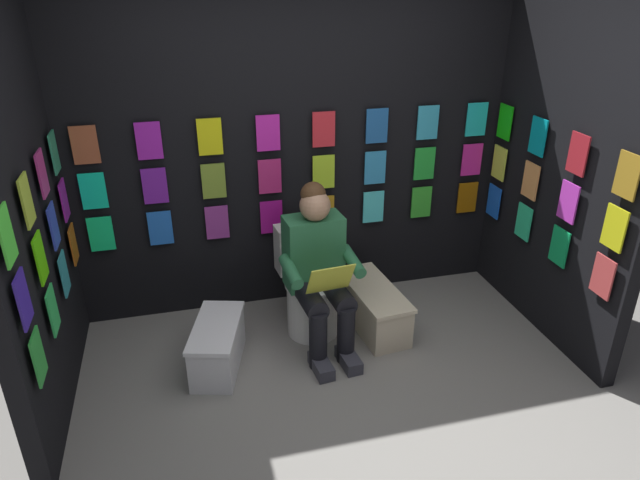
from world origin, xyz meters
The scene contains 8 objects.
ground_plane centered at (0.00, 0.00, 0.00)m, with size 30.00×30.00×0.00m, color gray.
display_wall_back centered at (0.00, -1.68, 1.23)m, with size 3.40×0.14×2.46m.
display_wall_left centered at (-1.70, -0.82, 1.23)m, with size 0.14×1.63×2.46m.
display_wall_right centered at (1.70, -0.82, 1.23)m, with size 0.14×1.63×2.46m.
toilet centered at (0.01, -1.18, 0.33)m, with size 0.42×0.57×0.77m.
person_reading centered at (-0.01, -0.95, 0.60)m, with size 0.55×0.71×1.19m.
comic_longbox_near centered at (-0.45, -1.06, 0.17)m, with size 0.39×0.79×0.33m.
comic_longbox_far centered at (0.73, -0.85, 0.17)m, with size 0.45×0.67×0.33m.
Camera 1 is at (0.84, 2.36, 2.45)m, focal length 31.79 mm.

